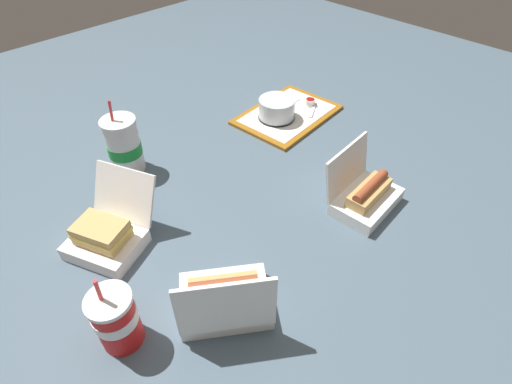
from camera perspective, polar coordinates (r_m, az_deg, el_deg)
name	(u,v)px	position (r m, az deg, el deg)	size (l,w,h in m)	color
ground_plane	(257,199)	(1.16, 0.20, -1.07)	(3.20, 3.20, 0.00)	#4C6070
food_tray	(287,115)	(1.52, 4.50, 10.95)	(0.39, 0.29, 0.01)	#A56619
cake_container	(277,109)	(1.47, 2.97, 11.72)	(0.13, 0.13, 0.07)	black
ketchup_cup	(310,102)	(1.57, 7.74, 12.64)	(0.04, 0.04, 0.02)	white
napkin_stack	(282,100)	(1.60, 3.77, 12.98)	(0.10, 0.10, 0.00)	white
plastic_fork	(313,110)	(1.55, 8.12, 11.52)	(0.11, 0.01, 0.01)	white
clamshell_hotdog_center	(365,195)	(1.15, 15.30, -0.38)	(0.21, 0.17, 0.17)	white
clamshell_sandwich_front	(107,235)	(1.07, -20.56, -5.75)	(0.26, 0.24, 0.17)	white
clamshell_hotdog_corner	(225,299)	(0.90, -4.45, -14.93)	(0.25, 0.24, 0.19)	white
soda_cup_corner	(124,146)	(1.28, -18.34, 6.30)	(0.10, 0.10, 0.24)	white
soda_cup_center	(116,319)	(0.88, -19.37, -16.73)	(0.09, 0.09, 0.21)	red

